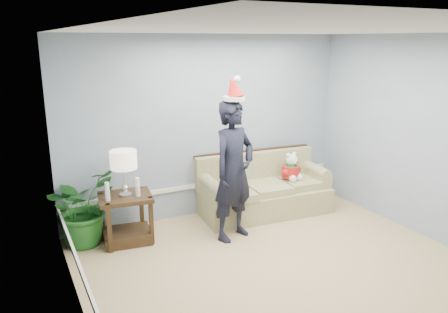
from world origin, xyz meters
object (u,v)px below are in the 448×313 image
at_px(sofa, 263,192).
at_px(man, 234,171).
at_px(side_table, 127,224).
at_px(teddy_bear, 291,170).
at_px(table_lamp, 124,162).
at_px(houseplant, 82,207).

xyz_separation_m(sofa, man, (-0.84, -0.59, 0.61)).
height_order(side_table, man, man).
bearing_deg(teddy_bear, man, -169.70).
relative_size(sofa, table_lamp, 3.38).
bearing_deg(teddy_bear, houseplant, 165.00).
bearing_deg(side_table, table_lamp, -85.51).
bearing_deg(side_table, man, -21.32).
height_order(side_table, teddy_bear, teddy_bear).
xyz_separation_m(side_table, teddy_bear, (2.62, -0.03, 0.39)).
bearing_deg(houseplant, side_table, -22.32).
distance_m(man, teddy_bear, 1.41).
distance_m(side_table, table_lamp, 0.86).
relative_size(side_table, man, 0.40).
relative_size(houseplant, man, 0.54).
distance_m(table_lamp, houseplant, 0.83).
bearing_deg(man, teddy_bear, 1.29).
bearing_deg(houseplant, teddy_bear, -4.39).
relative_size(houseplant, teddy_bear, 2.27).
bearing_deg(man, houseplant, 138.78).
bearing_deg(side_table, sofa, 1.83).
relative_size(table_lamp, man, 0.32).
xyz_separation_m(sofa, side_table, (-2.17, -0.07, -0.08)).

